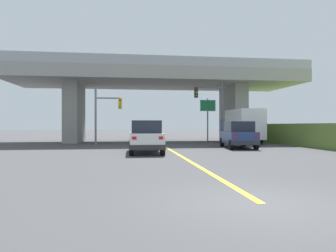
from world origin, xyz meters
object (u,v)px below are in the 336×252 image
object	(u,v)px
traffic_signal_farside	(105,110)
highway_sign	(208,110)
suv_lead	(146,137)
suv_crossing	(238,135)
box_truck	(242,126)
traffic_signal_nearside	(213,104)
sedan_oncoming	(148,131)

from	to	relation	value
traffic_signal_farside	highway_sign	bearing A→B (deg)	11.80
suv_lead	traffic_signal_farside	world-z (taller)	traffic_signal_farside
suv_lead	traffic_signal_farside	xyz separation A→B (m)	(-3.15, 8.67, 2.05)
suv_crossing	box_truck	world-z (taller)	box_truck
box_truck	traffic_signal_nearside	xyz separation A→B (m)	(-2.89, -0.22, 2.06)
box_truck	sedan_oncoming	xyz separation A→B (m)	(-8.50, 8.25, -0.65)
sedan_oncoming	traffic_signal_farside	world-z (taller)	traffic_signal_farside
suv_crossing	traffic_signal_nearside	world-z (taller)	traffic_signal_nearside
suv_crossing	traffic_signal_farside	xyz separation A→B (m)	(-10.38, 5.51, 2.05)
box_truck	highway_sign	bearing A→B (deg)	148.19
traffic_signal_nearside	suv_lead	bearing A→B (deg)	-127.96
sedan_oncoming	highway_sign	distance (m)	8.87
suv_crossing	suv_lead	bearing A→B (deg)	-149.81
sedan_oncoming	traffic_signal_farside	size ratio (longest dim) A/B	0.91
box_truck	highway_sign	world-z (taller)	highway_sign
suv_lead	box_truck	world-z (taller)	box_truck
sedan_oncoming	traffic_signal_nearside	distance (m)	10.51
traffic_signal_farside	suv_lead	bearing A→B (deg)	-70.01
suv_crossing	sedan_oncoming	size ratio (longest dim) A/B	1.05
highway_sign	box_truck	bearing A→B (deg)	-31.81
suv_lead	traffic_signal_nearside	xyz separation A→B (m)	(6.84, 8.77, 2.72)
traffic_signal_nearside	traffic_signal_farside	xyz separation A→B (m)	(-10.00, -0.10, -0.66)
traffic_signal_nearside	highway_sign	xyz separation A→B (m)	(0.03, 1.99, -0.46)
suv_lead	highway_sign	distance (m)	12.97
suv_crossing	traffic_signal_farside	size ratio (longest dim) A/B	0.95
suv_lead	sedan_oncoming	xyz separation A→B (m)	(1.24, 17.24, -0.00)
sedan_oncoming	highway_sign	world-z (taller)	highway_sign
suv_crossing	highway_sign	xyz separation A→B (m)	(-0.35, 7.60, 2.25)
highway_sign	suv_crossing	bearing A→B (deg)	-87.34
suv_crossing	box_truck	distance (m)	6.38
suv_crossing	traffic_signal_nearside	size ratio (longest dim) A/B	0.81
box_truck	highway_sign	size ratio (longest dim) A/B	1.48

